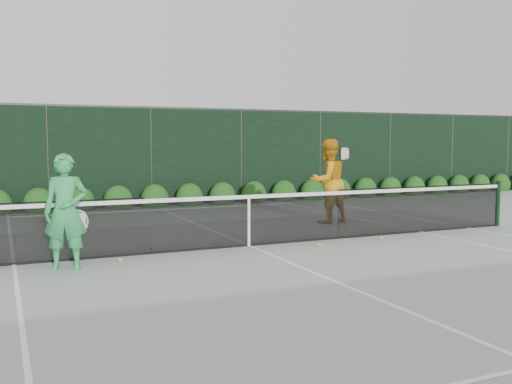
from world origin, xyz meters
name	(u,v)px	position (x,y,z in m)	size (l,w,h in m)	color
ground	(249,246)	(0.00, 0.00, 0.00)	(80.00, 80.00, 0.00)	gray
tennis_net	(248,219)	(-0.02, 0.00, 0.53)	(12.90, 0.10, 1.07)	black
player_woman	(66,212)	(-3.36, -0.62, 0.90)	(0.74, 0.58, 1.80)	green
player_man	(328,181)	(3.03, 2.10, 1.03)	(1.09, 0.91, 2.05)	orange
court_lines	(249,246)	(0.00, 0.00, 0.01)	(11.03, 23.83, 0.01)	white
windscreen_fence	(323,174)	(0.00, -2.71, 1.51)	(32.00, 21.07, 3.06)	black
hedge_row	(155,200)	(0.00, 7.15, 0.23)	(31.66, 0.65, 0.94)	#13390F
tennis_balls	(272,243)	(0.49, -0.03, 0.03)	(5.38, 1.65, 0.07)	#A9D52F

